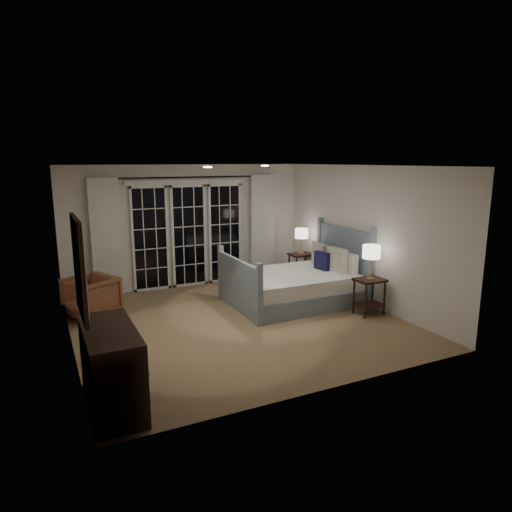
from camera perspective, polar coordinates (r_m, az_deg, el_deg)
name	(u,v)px	position (r m, az deg, el deg)	size (l,w,h in m)	color
floor	(237,322)	(7.52, -2.36, -8.22)	(5.00, 5.00, 0.00)	#92724E
ceiling	(236,166)	(7.06, -2.53, 11.20)	(5.00, 5.00, 0.00)	silver
wall_left	(66,262)	(6.62, -22.70, -0.67)	(0.02, 5.00, 2.50)	white
wall_right	(363,235)	(8.48, 13.26, 2.53)	(0.02, 5.00, 2.50)	white
wall_back	(188,226)	(9.50, -8.48, 3.70)	(5.00, 0.02, 2.50)	white
wall_front	(328,285)	(5.05, 8.97, -3.59)	(5.00, 0.02, 2.50)	white
french_doors	(189,234)	(9.49, -8.38, 2.71)	(2.50, 0.04, 2.20)	black
curtain_rod	(188,177)	(9.32, -8.48, 9.72)	(0.03, 0.03, 3.50)	black
curtain_left	(106,238)	(9.05, -18.24, 2.18)	(0.55, 0.10, 2.25)	silver
curtain_right	(262,227)	(10.02, 0.79, 3.67)	(0.55, 0.10, 2.25)	silver
downlight_a	(265,166)	(7.94, 1.11, 11.22)	(0.12, 0.12, 0.01)	white
downlight_b	(208,167)	(6.47, -6.07, 10.99)	(0.12, 0.12, 0.01)	white
bed	(297,285)	(8.46, 5.09, -3.58)	(2.27, 1.63, 1.33)	gray
nightstand_left	(369,291)	(7.98, 13.98, -4.28)	(0.48, 0.38, 0.62)	black
nightstand_right	(301,263)	(9.82, 5.64, -0.93)	(0.48, 0.39, 0.63)	black
lamp_left	(371,252)	(7.83, 14.23, 0.46)	(0.30, 0.30, 0.58)	tan
lamp_right	(302,234)	(9.70, 5.72, 2.78)	(0.28, 0.28, 0.54)	tan
armchair	(91,297)	(8.13, -19.95, -4.84)	(0.73, 0.76, 0.69)	brown
dresser	(112,368)	(5.18, -17.61, -13.17)	(0.53, 1.24, 0.88)	black
mirror	(79,268)	(4.80, -21.22, -1.37)	(0.05, 0.85, 1.00)	black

